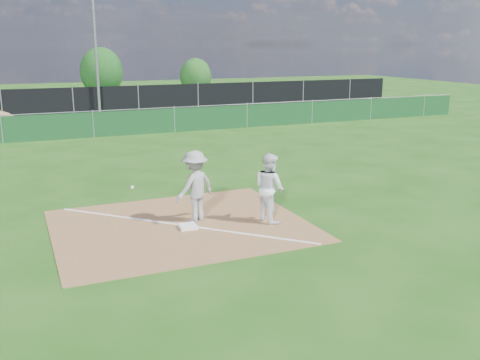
% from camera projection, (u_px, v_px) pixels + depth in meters
% --- Properties ---
extents(ground, '(90.00, 90.00, 0.00)m').
position_uv_depth(ground, '(113.00, 157.00, 21.08)').
color(ground, '#1C4A0F').
rests_on(ground, ground).
extents(infield_dirt, '(6.00, 5.00, 0.02)m').
position_uv_depth(infield_dirt, '(181.00, 225.00, 13.06)').
color(infield_dirt, brown).
rests_on(infield_dirt, ground).
extents(foul_line, '(5.01, 5.01, 0.01)m').
position_uv_depth(foul_line, '(181.00, 225.00, 13.05)').
color(foul_line, white).
rests_on(foul_line, infield_dirt).
extents(green_fence, '(44.00, 0.05, 1.20)m').
position_uv_depth(green_fence, '(93.00, 125.00, 25.38)').
color(green_fence, '#0F3819').
rests_on(green_fence, ground).
extents(black_fence, '(46.00, 0.04, 1.80)m').
position_uv_depth(black_fence, '(73.00, 102.00, 32.43)').
color(black_fence, black).
rests_on(black_fence, ground).
extents(parking_lot, '(46.00, 9.00, 0.01)m').
position_uv_depth(parking_lot, '(66.00, 108.00, 37.10)').
color(parking_lot, black).
rests_on(parking_lot, ground).
extents(light_pole, '(0.16, 0.16, 8.00)m').
position_uv_depth(light_pole, '(96.00, 50.00, 31.97)').
color(light_pole, slate).
rests_on(light_pole, ground).
extents(first_base, '(0.43, 0.43, 0.09)m').
position_uv_depth(first_base, '(188.00, 226.00, 12.83)').
color(first_base, white).
rests_on(first_base, infield_dirt).
extents(play_at_first, '(2.30, 1.08, 1.78)m').
position_uv_depth(play_at_first, '(195.00, 186.00, 13.20)').
color(play_at_first, '#A7A7A9').
rests_on(play_at_first, infield_dirt).
extents(runner, '(0.81, 0.95, 1.74)m').
position_uv_depth(runner, '(269.00, 188.00, 13.21)').
color(runner, white).
rests_on(runner, ground).
extents(car_mid, '(4.32, 2.61, 1.34)m').
position_uv_depth(car_mid, '(26.00, 100.00, 35.99)').
color(car_mid, '#101832').
rests_on(car_mid, parking_lot).
extents(car_right, '(4.29, 1.92, 1.22)m').
position_uv_depth(car_right, '(124.00, 97.00, 38.84)').
color(car_right, black).
rests_on(car_right, parking_lot).
extents(tree_mid, '(3.48, 3.48, 4.13)m').
position_uv_depth(tree_mid, '(101.00, 72.00, 44.09)').
color(tree_mid, '#382316').
rests_on(tree_mid, ground).
extents(tree_right, '(2.69, 2.69, 3.19)m').
position_uv_depth(tree_right, '(196.00, 76.00, 46.02)').
color(tree_right, '#382316').
rests_on(tree_right, ground).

